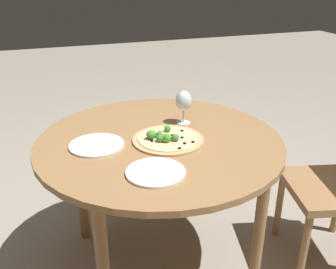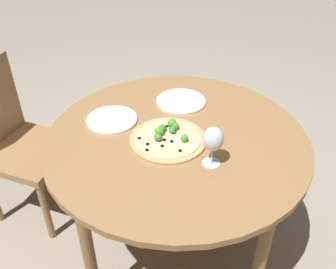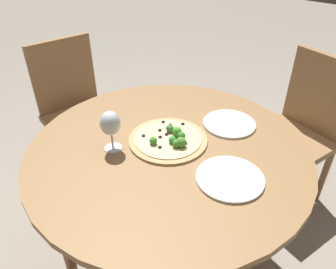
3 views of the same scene
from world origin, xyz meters
name	(u,v)px [view 3 (image 3 of 3)]	position (x,y,z in m)	size (l,w,h in m)	color
ground_plane	(168,258)	(0.00, 0.00, 0.00)	(12.00, 12.00, 0.00)	gray
dining_table	(168,163)	(0.00, 0.00, 0.63)	(1.09, 1.09, 0.70)	olive
chair	(299,129)	(-0.28, -0.83, 0.46)	(0.51, 0.51, 0.86)	#997047
chair_2	(77,108)	(0.87, -0.23, 0.46)	(0.49, 0.49, 0.86)	#997047
pizza	(169,139)	(0.02, -0.04, 0.72)	(0.31, 0.31, 0.05)	tan
wine_glass	(110,124)	(0.17, 0.13, 0.82)	(0.08, 0.08, 0.16)	silver
plate_near	(230,178)	(-0.27, 0.02, 0.71)	(0.23, 0.23, 0.01)	silver
plate_far	(229,124)	(-0.11, -0.28, 0.71)	(0.22, 0.22, 0.01)	silver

